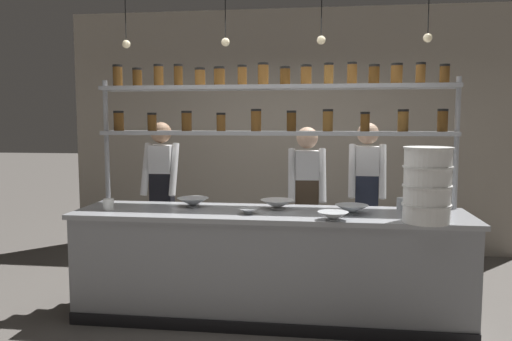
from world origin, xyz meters
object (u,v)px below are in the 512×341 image
Objects in this scene: chef_right at (367,195)px; serving_cup_front at (109,204)px; chef_left at (162,192)px; spice_shelf_unit at (273,110)px; prep_bowl_center_front at (277,204)px; serving_cup_by_board at (402,204)px; chef_center at (307,199)px; prep_bowl_far_left at (248,211)px; prep_bowl_center_back at (333,216)px; prep_bowl_near_left at (193,202)px; prep_bowl_near_right at (352,210)px; container_stack at (427,185)px.

serving_cup_front is at bearing -152.98° from chef_right.
chef_left is 16.96× the size of serving_cup_front.
spice_shelf_unit is 10.92× the size of prep_bowl_center_front.
chef_center is at bearing 153.69° from serving_cup_by_board.
serving_cup_front is at bearing 179.42° from prep_bowl_far_left.
chef_center is 0.99m from prep_bowl_center_back.
chef_center is (0.29, 0.33, -0.84)m from spice_shelf_unit.
prep_bowl_center_front is (0.75, -0.02, 0.00)m from prep_bowl_near_left.
chef_right is 1.09m from prep_bowl_center_front.
prep_bowl_center_front is 1.22× the size of prep_bowl_center_back.
prep_bowl_near_left is 2.89× the size of serving_cup_front.
prep_bowl_center_front is at bearing -135.17° from chef_right.
serving_cup_by_board is (2.30, -0.50, 0.01)m from chef_left.
chef_center is 5.93× the size of prep_bowl_near_right.
prep_bowl_center_back is at bearing -119.29° from prep_bowl_near_right.
container_stack reaches higher than prep_bowl_center_front.
container_stack is at bearing 0.86° from prep_bowl_center_back.
prep_bowl_far_left is at bearing 173.34° from container_stack.
serving_cup_by_board is (2.49, 0.37, 0.00)m from serving_cup_front.
prep_bowl_center_back is at bearing -5.54° from serving_cup_front.
chef_center is at bearing 27.25° from prep_bowl_near_left.
chef_left is 2.02m from prep_bowl_near_right.
chef_right is at bearing 43.31° from prep_bowl_far_left.
prep_bowl_near_left is 2.84× the size of serving_cup_by_board.
prep_bowl_near_left is 1.82m from serving_cup_by_board.
chef_left is at bearing 78.10° from serving_cup_front.
chef_center is at bearing 25.21° from serving_cup_front.
serving_cup_by_board is at bearing 3.13° from prep_bowl_near_left.
prep_bowl_center_back is (0.23, -0.96, 0.02)m from chef_center.
prep_bowl_center_front is at bearing -118.00° from chef_center.
prep_bowl_near_left is at bearing 172.84° from prep_bowl_near_right.
container_stack is at bearing -20.03° from prep_bowl_center_front.
serving_cup_by_board is (-0.09, 0.54, -0.23)m from container_stack.
serving_cup_front is at bearing 174.46° from prep_bowl_center_back.
chef_left is at bearing -173.71° from chef_right.
spice_shelf_unit is 32.45× the size of serving_cup_front.
spice_shelf_unit is 1.49m from chef_left.
spice_shelf_unit is at bearing 152.84° from container_stack.
chef_left is at bearing 153.26° from prep_bowl_center_front.
container_stack is 5.68× the size of serving_cup_by_board.
spice_shelf_unit reaches higher than serving_cup_front.
container_stack is (0.34, -1.14, 0.25)m from chef_right.
prep_bowl_center_back is at bearing -20.39° from prep_bowl_near_left.
prep_bowl_near_left is at bearing -176.87° from serving_cup_by_board.
spice_shelf_unit reaches higher than prep_bowl_center_front.
serving_cup_front is at bearing -158.75° from chef_center.
chef_center reaches higher than prep_bowl_near_right.
chef_center is at bearing 65.96° from prep_bowl_center_front.
chef_left reaches higher than serving_cup_by_board.
prep_bowl_near_right is at bearing -64.33° from chef_center.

